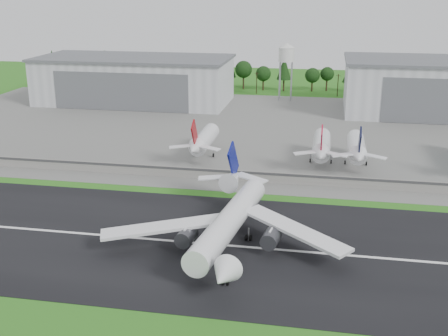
% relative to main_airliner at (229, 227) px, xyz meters
% --- Properties ---
extents(ground, '(600.00, 600.00, 0.00)m').
position_rel_main_airliner_xyz_m(ground, '(3.80, -9.57, -4.89)').
color(ground, '#276918').
rests_on(ground, ground).
extents(runway, '(320.00, 60.00, 0.10)m').
position_rel_main_airliner_xyz_m(runway, '(3.80, 0.43, -4.84)').
color(runway, black).
rests_on(runway, ground).
extents(runway_centerline, '(220.00, 1.00, 0.02)m').
position_rel_main_airliner_xyz_m(runway_centerline, '(3.80, 0.43, -4.78)').
color(runway_centerline, white).
rests_on(runway_centerline, runway).
extents(apron, '(320.00, 150.00, 0.10)m').
position_rel_main_airliner_xyz_m(apron, '(3.80, 110.43, -4.84)').
color(apron, slate).
rests_on(apron, ground).
extents(blast_fence, '(240.00, 0.61, 3.50)m').
position_rel_main_airliner_xyz_m(blast_fence, '(3.80, 45.42, -3.09)').
color(blast_fence, gray).
rests_on(blast_fence, ground).
extents(hangar_west, '(97.00, 44.00, 23.20)m').
position_rel_main_airliner_xyz_m(hangar_west, '(-76.20, 155.35, 6.74)').
color(hangar_west, silver).
rests_on(hangar_west, ground).
extents(water_tower, '(8.40, 8.40, 29.40)m').
position_rel_main_airliner_xyz_m(water_tower, '(-1.20, 175.43, 19.66)').
color(water_tower, '#99999E').
rests_on(water_tower, ground).
extents(utility_poles, '(230.00, 3.00, 12.00)m').
position_rel_main_airliner_xyz_m(utility_poles, '(3.80, 190.43, -4.89)').
color(utility_poles, black).
rests_on(utility_poles, ground).
extents(treeline, '(320.00, 16.00, 22.00)m').
position_rel_main_airliner_xyz_m(treeline, '(3.80, 205.43, -4.89)').
color(treeline, black).
rests_on(treeline, ground).
extents(main_airliner, '(56.78, 59.23, 18.17)m').
position_rel_main_airliner_xyz_m(main_airliner, '(0.00, 0.00, 0.00)').
color(main_airliner, white).
rests_on(main_airliner, runway).
extents(parked_jet_red_a, '(7.36, 31.29, 16.72)m').
position_rel_main_airliner_xyz_m(parked_jet_red_a, '(-21.18, 67.00, 1.31)').
color(parked_jet_red_a, white).
rests_on(parked_jet_red_a, ground).
extents(parked_jet_red_b, '(7.36, 31.29, 16.78)m').
position_rel_main_airliner_xyz_m(parked_jet_red_b, '(19.52, 67.01, 1.37)').
color(parked_jet_red_b, white).
rests_on(parked_jet_red_b, ground).
extents(parked_jet_navy, '(7.36, 31.29, 16.74)m').
position_rel_main_airliner_xyz_m(parked_jet_navy, '(31.14, 67.00, 1.33)').
color(parked_jet_navy, white).
rests_on(parked_jet_navy, ground).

